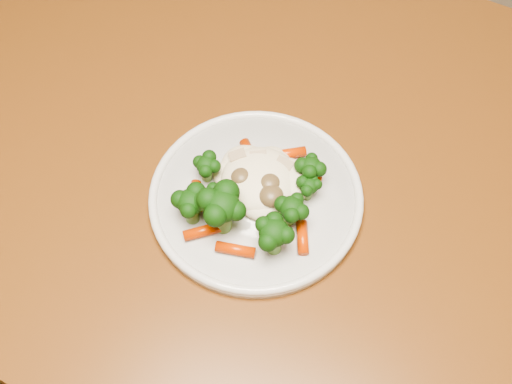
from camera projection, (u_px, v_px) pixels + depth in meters
The scene contains 3 objects.
dining_table at pixel (269, 193), 0.86m from camera, with size 1.25×0.96×0.75m.
plate at pixel (256, 198), 0.72m from camera, with size 0.24×0.24×0.01m, color silver.
meal at pixel (250, 196), 0.69m from camera, with size 0.16×0.16×0.05m.
Camera 1 is at (0.23, -0.11, 1.37)m, focal length 45.00 mm.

